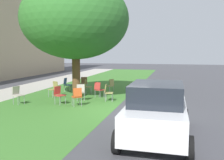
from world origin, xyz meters
TOP-DOWN VIEW (x-y plane):
  - ground at (0.00, 0.00)m, footprint 80.00×80.00m
  - grass_verge at (0.00, 3.20)m, footprint 48.00×6.00m
  - street_tree at (2.32, 2.93)m, footprint 5.78×5.78m
  - chair_0 at (4.17, 1.47)m, footprint 0.55×0.56m
  - chair_1 at (0.27, 2.04)m, footprint 0.58×0.58m
  - chair_2 at (2.15, 4.20)m, footprint 0.56×0.55m
  - chair_3 at (3.98, 4.26)m, footprint 0.43×0.44m
  - chair_4 at (4.96, 3.47)m, footprint 0.52×0.52m
  - chair_5 at (3.49, 2.72)m, footprint 0.56×0.57m
  - chair_6 at (1.50, 2.35)m, footprint 0.55×0.54m
  - chair_7 at (2.53, 1.70)m, footprint 0.55×0.54m
  - chair_8 at (-0.03, 5.00)m, footprint 0.51×0.52m
  - chair_9 at (0.48, 3.07)m, footprint 0.53×0.54m
  - chair_10 at (1.74, 0.97)m, footprint 0.48×0.48m
  - parked_car at (-3.09, -1.85)m, footprint 3.70×1.92m

SIDE VIEW (x-z plane):
  - ground at x=0.00m, z-range 0.00..0.00m
  - grass_verge at x=0.00m, z-range 0.00..0.01m
  - chair_0 at x=4.17m, z-range 0.08..0.96m
  - chair_1 at x=0.27m, z-range 0.08..0.96m
  - chair_2 at x=2.15m, z-range 0.08..0.96m
  - chair_3 at x=3.98m, z-range 0.08..0.96m
  - chair_4 at x=4.96m, z-range 0.08..0.96m
  - chair_5 at x=3.49m, z-range 0.08..0.96m
  - chair_6 at x=1.50m, z-range 0.08..0.96m
  - chair_7 at x=2.53m, z-range 0.08..0.96m
  - chair_8 at x=-0.03m, z-range 0.08..0.96m
  - chair_9 at x=0.48m, z-range 0.08..0.96m
  - chair_10 at x=1.74m, z-range 0.08..0.96m
  - parked_car at x=-3.09m, z-range 0.01..1.66m
  - street_tree at x=2.32m, z-range 1.05..7.44m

